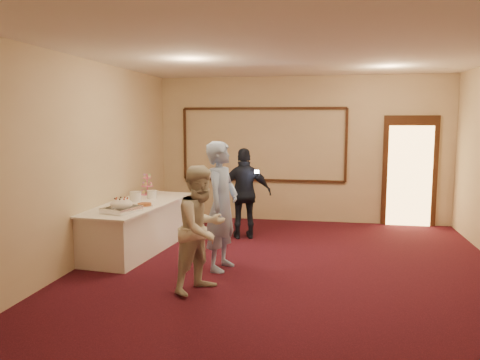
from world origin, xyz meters
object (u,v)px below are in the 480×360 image
Objects in this scene: cupcake_stand at (147,186)px; man at (222,206)px; pavlova_tray at (122,206)px; tart at (145,205)px; buffet_table at (138,226)px; guest at (245,193)px; woman at (202,229)px; plate_stack_b at (152,195)px; plate_stack_a at (135,196)px.

cupcake_stand is 2.39m from man.
man reaches higher than pavlova_tray.
tart is at bearing 80.80° from man.
buffet_table is at bearing 130.12° from tart.
tart is at bearing -70.70° from cupcake_stand.
buffet_table is at bearing -79.09° from cupcake_stand.
pavlova_tray is 2.35m from guest.
guest reaches higher than woman.
buffet_table is at bearing -100.80° from plate_stack_b.
woman is (1.52, -1.64, 0.40)m from buffet_table.
cupcake_stand is 1.78m from guest.
woman reaches higher than cupcake_stand.
cupcake_stand is (-0.24, 1.63, 0.06)m from pavlova_tray.
man is (1.50, -0.01, 0.05)m from pavlova_tray.
pavlova_tray is 3.10× the size of plate_stack_a.
plate_stack_a is 2.39m from woman.
plate_stack_a is 1.91m from guest.
buffet_table is 15.21× the size of plate_stack_b.
plate_stack_a is 1.88m from man.
man is at bearing -43.15° from cupcake_stand.
guest reaches higher than pavlova_tray.
plate_stack_b is at bearing 89.38° from pavlova_tray.
cupcake_stand reaches higher than pavlova_tray.
woman is (1.60, -1.77, -0.07)m from plate_stack_a.
plate_stack_a reaches higher than tart.
tart is at bearing -51.97° from plate_stack_a.
plate_stack_a is at bearing 71.29° from woman.
buffet_table is 4.17× the size of pavlova_tray.
pavlova_tray is 0.90m from plate_stack_a.
plate_stack_a is at bearing -118.60° from plate_stack_b.
pavlova_tray is at bearing -79.97° from plate_stack_a.
man reaches higher than guest.
pavlova_tray is 3.64× the size of plate_stack_b.
buffet_table is at bearing 17.39° from guest.
plate_stack_b is (0.08, 0.44, 0.45)m from buffet_table.
pavlova_tray is at bearing -81.62° from cupcake_stand.
guest is at bearing 33.02° from buffet_table.
pavlova_tray is 1.50m from man.
tart is (0.15, -0.72, -0.05)m from plate_stack_b.
cupcake_stand is (-0.17, 0.87, 0.53)m from buffet_table.
guest reaches higher than cupcake_stand.
buffet_table is 0.55m from tart.
buffet_table is 2.27m from woman.
pavlova_tray is (0.07, -0.75, 0.47)m from buffet_table.
cupcake_stand is 0.75m from plate_stack_a.
plate_stack_a is (-0.08, 0.13, 0.47)m from buffet_table.
woman is at bearing -56.12° from cupcake_stand.
man is (1.66, -0.89, 0.05)m from plate_stack_a.
woman is (1.69, -2.51, -0.13)m from cupcake_stand.
tart is (0.32, -0.41, -0.06)m from plate_stack_a.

